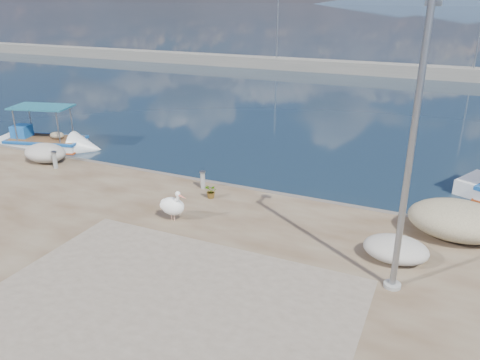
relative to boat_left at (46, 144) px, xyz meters
name	(u,v)px	position (x,y,z in m)	size (l,w,h in m)	color
ground	(188,261)	(12.73, -6.85, -0.21)	(1400.00, 1400.00, 0.00)	#162635
quay_patch	(159,313)	(13.73, -9.85, 0.30)	(9.00, 7.00, 0.01)	gray
breakwater	(386,69)	(12.73, 33.15, 0.40)	(120.00, 2.20, 7.50)	gray
boat_left	(46,144)	(0.00, 0.00, 0.00)	(5.73, 3.11, 2.62)	white
pelican	(173,206)	(11.38, -5.48, 0.82)	(1.18, 0.75, 1.12)	tan
lamp_post	(409,166)	(18.60, -6.43, 3.59)	(0.44, 0.96, 7.00)	gray
bollard_near	(203,179)	(10.94, -2.61, 0.68)	(0.24, 0.24, 0.72)	gray
bollard_far	(55,159)	(3.95, -3.23, 0.71)	(0.25, 0.25, 0.76)	gray
potted_plant	(211,191)	(11.68, -3.31, 0.57)	(0.49, 0.42, 0.54)	#33722D
net_pile_d	(396,249)	(18.48, -5.04, 0.63)	(1.81, 1.36, 0.68)	#B7B2A9
net_pile_c	(458,220)	(20.01, -2.85, 0.88)	(2.96, 2.12, 1.16)	#C4B891
net_pile_a	(45,153)	(2.88, -2.73, 0.71)	(2.02, 1.47, 0.83)	#B7B2A9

